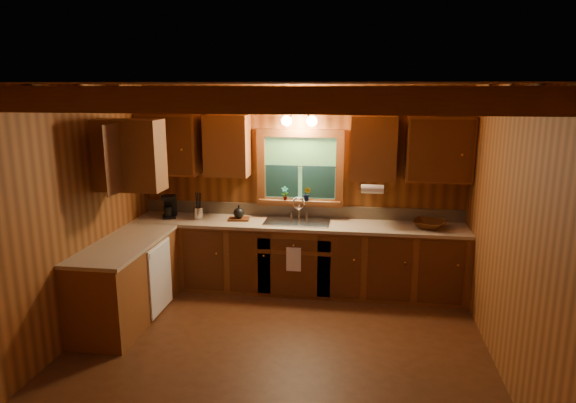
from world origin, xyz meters
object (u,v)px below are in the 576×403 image
(wicker_basket, at_px, (429,224))
(sink, at_px, (297,226))
(cutting_board, at_px, (239,219))
(coffee_maker, at_px, (169,206))

(wicker_basket, bearing_deg, sink, 178.64)
(cutting_board, bearing_deg, sink, -7.97)
(coffee_maker, height_order, wicker_basket, coffee_maker)
(sink, height_order, wicker_basket, sink)
(sink, relative_size, coffee_maker, 2.80)
(coffee_maker, xyz_separation_m, cutting_board, (0.93, -0.01, -0.13))
(sink, bearing_deg, cutting_board, -179.87)
(cutting_board, xyz_separation_m, wicker_basket, (2.37, -0.04, 0.04))
(sink, bearing_deg, wicker_basket, -1.36)
(sink, xyz_separation_m, coffee_maker, (-1.69, 0.00, 0.19))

